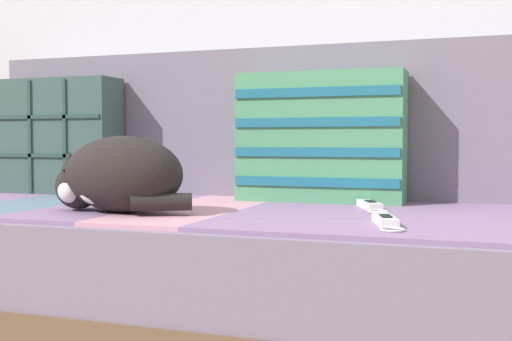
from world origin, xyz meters
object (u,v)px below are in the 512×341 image
couch (205,272)px  throw_pillow_quilted (60,136)px  game_remote_near (385,221)px  throw_pillow_striped (320,137)px  game_remote_far (370,205)px  sleeping_cat (117,176)px

couch → throw_pillow_quilted: throw_pillow_quilted is taller
couch → game_remote_near: bearing=-24.6°
couch → throw_pillow_quilted: size_ratio=4.47×
throw_pillow_quilted → throw_pillow_striped: bearing=-0.0°
throw_pillow_quilted → game_remote_near: throw_pillow_quilted is taller
throw_pillow_striped → game_remote_far: throw_pillow_striped is taller
sleeping_cat → game_remote_far: sleeping_cat is taller
throw_pillow_quilted → sleeping_cat: 0.66m
couch → game_remote_far: size_ratio=9.51×
game_remote_near → game_remote_far: size_ratio=1.01×
sleeping_cat → game_remote_far: (0.56, 0.29, -0.08)m
sleeping_cat → game_remote_near: sleeping_cat is taller
throw_pillow_quilted → sleeping_cat: (0.48, -0.43, -0.10)m
throw_pillow_striped → sleeping_cat: throw_pillow_striped is taller
game_remote_near → sleeping_cat: bearing=178.0°
throw_pillow_striped → sleeping_cat: size_ratio=1.23×
throw_pillow_quilted → throw_pillow_striped: (0.88, -0.00, -0.00)m
couch → game_remote_near: game_remote_near is taller
throw_pillow_quilted → game_remote_far: 1.07m
throw_pillow_quilted → game_remote_near: bearing=-22.0°
game_remote_far → throw_pillow_quilted: bearing=172.0°
game_remote_near → game_remote_far: 0.32m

